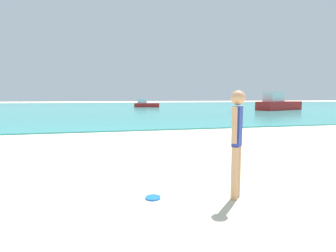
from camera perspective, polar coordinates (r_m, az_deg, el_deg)
water at (r=42.01m, az=-11.41°, el=4.05°), size 160.00×60.00×0.06m
person_standing at (r=4.14m, az=14.52°, el=-2.46°), size 0.29×0.30×1.64m
frisbee at (r=4.23m, az=-3.24°, el=-15.05°), size 0.23×0.23×0.03m
boat_near at (r=33.08m, az=22.45°, el=4.43°), size 6.35×3.87×2.06m
boat_far at (r=39.01m, az=-4.81°, el=4.66°), size 3.69×1.50×1.22m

